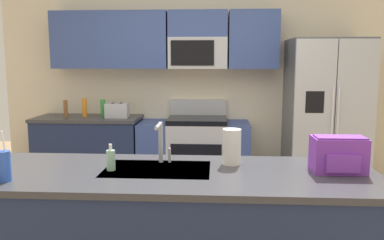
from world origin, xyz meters
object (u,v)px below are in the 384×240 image
(toaster, at_px, (117,110))
(range_oven, at_px, (194,154))
(bottle_green, at_px, (103,108))
(soap_dispenser, at_px, (111,160))
(drink_cup_blue, at_px, (3,166))
(refrigerator, at_px, (325,118))
(backpack, at_px, (338,154))
(paper_towel_roll, at_px, (232,147))
(bottle_orange, at_px, (85,107))
(sink_faucet, at_px, (161,139))
(pepper_mill, at_px, (66,108))

(toaster, bearing_deg, range_oven, 3.16)
(bottle_green, relative_size, soap_dispenser, 1.29)
(toaster, height_order, soap_dispenser, toaster)
(toaster, bearing_deg, drink_cup_blue, -90.10)
(soap_dispenser, bearing_deg, refrigerator, 49.69)
(soap_dispenser, height_order, backpack, backpack)
(paper_towel_roll, bearing_deg, toaster, 121.71)
(soap_dispenser, bearing_deg, bottle_green, 107.31)
(toaster, distance_m, paper_towel_roll, 2.52)
(refrigerator, relative_size, soap_dispenser, 10.88)
(drink_cup_blue, distance_m, backpack, 2.01)
(bottle_green, distance_m, soap_dispenser, 2.54)
(range_oven, relative_size, backpack, 4.25)
(bottle_orange, height_order, backpack, same)
(backpack, bearing_deg, sink_faucet, 172.87)
(range_oven, relative_size, refrigerator, 0.74)
(toaster, xyz_separation_m, pepper_mill, (-0.67, 0.05, 0.01))
(bottle_orange, bearing_deg, drink_cup_blue, -80.88)
(sink_faucet, bearing_deg, pepper_mill, 124.58)
(sink_faucet, xyz_separation_m, drink_cup_blue, (-0.85, -0.46, -0.08))
(soap_dispenser, bearing_deg, drink_cup_blue, -154.66)
(sink_faucet, relative_size, soap_dispenser, 1.66)
(toaster, bearing_deg, backpack, -49.16)
(pepper_mill, relative_size, bottle_green, 0.96)
(drink_cup_blue, relative_size, paper_towel_roll, 1.24)
(refrigerator, distance_m, paper_towel_roll, 2.44)
(bottle_green, height_order, sink_faucet, sink_faucet)
(soap_dispenser, bearing_deg, backpack, 1.97)
(pepper_mill, xyz_separation_m, bottle_orange, (0.24, 0.02, 0.01))
(range_oven, height_order, soap_dispenser, range_oven)
(bottle_orange, bearing_deg, backpack, -44.40)
(drink_cup_blue, distance_m, soap_dispenser, 0.62)
(pepper_mill, bearing_deg, range_oven, 0.09)
(pepper_mill, distance_m, paper_towel_roll, 2.97)
(drink_cup_blue, xyz_separation_m, soap_dispenser, (0.56, 0.26, -0.02))
(refrigerator, xyz_separation_m, bottle_orange, (-2.96, 0.09, 0.09))
(refrigerator, height_order, toaster, refrigerator)
(backpack, bearing_deg, toaster, 130.84)
(bottle_orange, xyz_separation_m, sink_faucet, (1.28, -2.23, 0.05))
(refrigerator, relative_size, bottle_green, 8.45)
(toaster, bearing_deg, sink_faucet, -68.50)
(bottle_green, xyz_separation_m, soap_dispenser, (0.76, -2.43, -0.04))
(refrigerator, bearing_deg, drink_cup_blue, -134.34)
(pepper_mill, xyz_separation_m, paper_towel_roll, (2.00, -2.20, 0.02))
(range_oven, height_order, pepper_mill, pepper_mill)
(bottle_orange, distance_m, drink_cup_blue, 2.72)
(pepper_mill, relative_size, paper_towel_roll, 0.87)
(toaster, height_order, pepper_mill, pepper_mill)
(range_oven, height_order, toaster, range_oven)
(toaster, xyz_separation_m, paper_towel_roll, (1.33, -2.15, 0.03))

